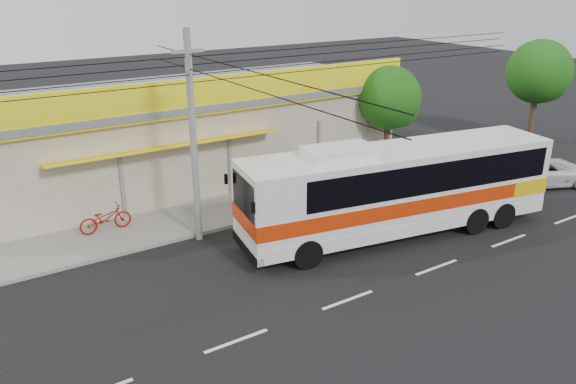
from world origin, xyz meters
name	(u,v)px	position (x,y,z in m)	size (l,w,h in m)	color
ground	(304,268)	(0.00, 0.00, 0.00)	(120.00, 120.00, 0.00)	black
sidewalk	(227,211)	(0.00, 6.00, 0.07)	(30.00, 3.20, 0.15)	gray
lane_markings	(348,300)	(0.00, -2.50, 0.00)	(50.00, 0.12, 0.01)	silver
storefront_building	(175,134)	(-0.01, 11.54, 2.30)	(22.60, 9.20, 5.70)	#A09781
coach_bus	(403,184)	(4.90, 0.37, 2.10)	(13.00, 4.79, 3.92)	silver
motorbike_red	(105,218)	(-5.06, 6.60, 0.69)	(0.71, 2.05, 1.08)	maroon
white_car	(542,170)	(14.79, 0.83, 0.71)	(2.34, 5.08, 1.41)	silver
utility_pole	(189,69)	(-2.12, 4.20, 6.63)	(34.00, 14.00, 8.04)	slate
tree_near	(391,100)	(10.10, 6.88, 3.69)	(3.29, 3.29, 5.45)	#2F2012
tree_far	(541,74)	(21.00, 5.79, 4.24)	(3.78, 3.78, 6.27)	#2F2012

